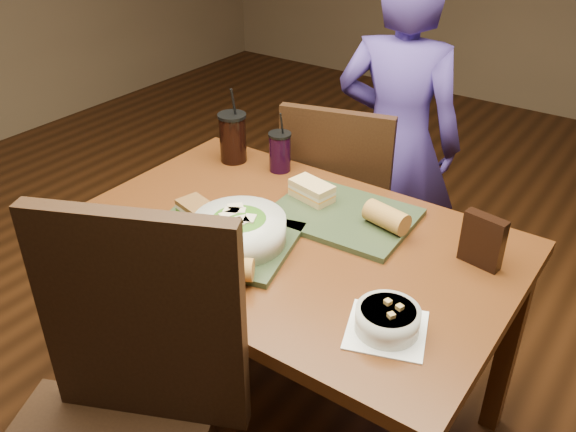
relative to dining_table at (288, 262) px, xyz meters
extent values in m
plane|color=#381C0B|center=(0.00, 0.00, -0.66)|extent=(6.00, 6.00, 0.00)
cube|color=#512810|center=(-0.60, -0.38, -0.30)|extent=(0.06, 0.06, 0.71)
cube|color=#512810|center=(-0.60, 0.38, -0.30)|extent=(0.06, 0.06, 0.71)
cube|color=#512810|center=(0.60, 0.38, -0.30)|extent=(0.06, 0.06, 0.71)
cube|color=#512810|center=(0.00, 0.00, 0.07)|extent=(1.30, 0.85, 0.04)
cube|color=black|center=(-0.01, -0.56, 0.16)|extent=(0.45, 0.24, 0.57)
cube|color=black|center=(-0.14, 0.68, -0.22)|extent=(0.51, 0.51, 0.04)
cube|color=black|center=(-0.14, 0.49, 0.05)|extent=(0.41, 0.15, 0.49)
cube|color=black|center=(-0.32, 0.50, -0.45)|extent=(0.04, 0.04, 0.42)
cube|color=black|center=(0.04, 0.50, -0.45)|extent=(0.04, 0.04, 0.42)
cube|color=black|center=(-0.32, 0.85, -0.45)|extent=(0.04, 0.04, 0.42)
cube|color=black|center=(0.04, 0.85, -0.45)|extent=(0.04, 0.04, 0.42)
imported|color=#453188|center=(-0.08, 0.88, 0.05)|extent=(0.57, 0.43, 1.41)
cube|color=#29351F|center=(-0.14, -0.14, 0.10)|extent=(0.49, 0.42, 0.02)
cube|color=#29351F|center=(0.08, 0.18, 0.10)|extent=(0.44, 0.34, 0.02)
cylinder|color=silver|center=(-0.08, -0.12, 0.15)|extent=(0.26, 0.26, 0.08)
ellipsoid|color=#427219|center=(-0.08, -0.12, 0.16)|extent=(0.21, 0.21, 0.07)
cube|color=beige|center=(-0.11, -0.13, 0.19)|extent=(0.04, 0.05, 0.01)
cube|color=beige|center=(-0.05, -0.12, 0.19)|extent=(0.05, 0.05, 0.01)
cube|color=beige|center=(-0.06, -0.15, 0.19)|extent=(0.05, 0.05, 0.01)
cube|color=beige|center=(-0.10, -0.10, 0.19)|extent=(0.05, 0.05, 0.01)
cube|color=beige|center=(-0.12, -0.11, 0.19)|extent=(0.05, 0.04, 0.01)
cube|color=beige|center=(-0.06, -0.13, 0.19)|extent=(0.05, 0.05, 0.01)
cube|color=beige|center=(-0.12, -0.09, 0.19)|extent=(0.05, 0.05, 0.01)
cube|color=white|center=(0.42, -0.20, 0.09)|extent=(0.23, 0.23, 0.00)
cylinder|color=silver|center=(0.42, -0.20, 0.12)|extent=(0.15, 0.15, 0.06)
cylinder|color=black|center=(0.42, -0.20, 0.15)|extent=(0.13, 0.13, 0.01)
cube|color=#B28947|center=(0.44, -0.18, 0.16)|extent=(0.02, 0.02, 0.01)
cube|color=#B28947|center=(0.41, -0.18, 0.16)|extent=(0.02, 0.02, 0.01)
cube|color=#B28947|center=(0.44, -0.22, 0.16)|extent=(0.02, 0.02, 0.01)
cube|color=#593819|center=(-0.27, -0.10, 0.12)|extent=(0.13, 0.10, 0.02)
cube|color=#3F721E|center=(-0.27, -0.10, 0.13)|extent=(0.13, 0.10, 0.01)
cube|color=beige|center=(-0.27, -0.10, 0.14)|extent=(0.13, 0.10, 0.01)
cube|color=#593819|center=(-0.27, -0.10, 0.15)|extent=(0.13, 0.10, 0.02)
cube|color=tan|center=(-0.05, 0.20, 0.12)|extent=(0.15, 0.10, 0.02)
cube|color=orange|center=(-0.05, 0.20, 0.13)|extent=(0.15, 0.10, 0.01)
cube|color=beige|center=(-0.05, 0.20, 0.14)|extent=(0.15, 0.10, 0.01)
cube|color=tan|center=(-0.05, 0.20, 0.15)|extent=(0.15, 0.10, 0.02)
cylinder|color=#AD7533|center=(0.01, -0.27, 0.14)|extent=(0.14, 0.11, 0.06)
cylinder|color=#AD7533|center=(0.22, 0.19, 0.14)|extent=(0.14, 0.09, 0.07)
cylinder|color=black|center=(-0.46, 0.30, 0.17)|extent=(0.10, 0.10, 0.17)
cylinder|color=black|center=(-0.46, 0.30, 0.26)|extent=(0.10, 0.10, 0.01)
cylinder|color=black|center=(-0.45, 0.30, 0.31)|extent=(0.01, 0.03, 0.11)
cylinder|color=black|center=(-0.27, 0.34, 0.16)|extent=(0.07, 0.07, 0.13)
cylinder|color=black|center=(-0.27, 0.34, 0.23)|extent=(0.08, 0.08, 0.01)
cylinder|color=black|center=(-0.26, 0.34, 0.26)|extent=(0.01, 0.02, 0.08)
cube|color=black|center=(0.50, 0.19, 0.17)|extent=(0.12, 0.05, 0.15)
camera|label=1|loc=(0.86, -1.22, 1.06)|focal=38.00mm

